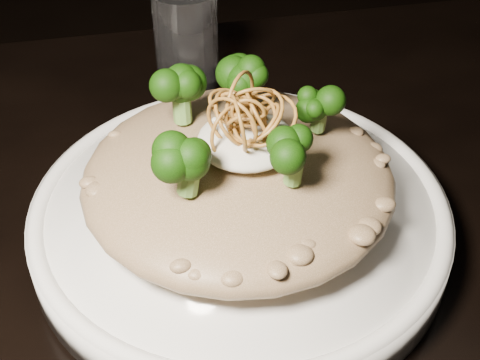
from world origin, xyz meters
name	(u,v)px	position (x,y,z in m)	size (l,w,h in m)	color
table	(236,351)	(0.00, 0.00, 0.67)	(1.10, 0.80, 0.75)	black
plate	(240,219)	(0.01, 0.05, 0.77)	(0.31, 0.31, 0.03)	white
risotto	(238,177)	(0.01, 0.05, 0.81)	(0.23, 0.23, 0.05)	brown
broccoli	(244,112)	(0.02, 0.05, 0.86)	(0.16, 0.16, 0.06)	black
cheese	(246,140)	(0.02, 0.05, 0.84)	(0.07, 0.07, 0.02)	silver
shallots	(246,105)	(0.02, 0.04, 0.87)	(0.06, 0.06, 0.04)	brown
drinking_glass	(186,43)	(0.00, 0.26, 0.80)	(0.06, 0.06, 0.11)	silver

